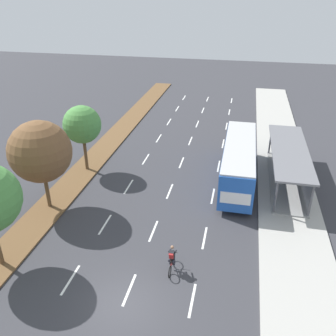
{
  "coord_description": "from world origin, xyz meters",
  "views": [
    {
      "loc": [
        5.1,
        -12.47,
        14.9
      ],
      "look_at": [
        -0.52,
        13.5,
        1.2
      ],
      "focal_mm": 37.97,
      "sensor_mm": 36.0,
      "label": 1
    }
  ],
  "objects_px": {
    "bus": "(239,159)",
    "cyclist": "(172,260)",
    "median_tree_second": "(40,152)",
    "bus_shelter": "(291,162)",
    "median_tree_third": "(82,125)"
  },
  "relations": [
    {
      "from": "median_tree_third",
      "to": "bus_shelter",
      "type": "bearing_deg",
      "value": 4.86
    },
    {
      "from": "bus_shelter",
      "to": "cyclist",
      "type": "bearing_deg",
      "value": -121.47
    },
    {
      "from": "bus",
      "to": "median_tree_third",
      "type": "relative_size",
      "value": 1.93
    },
    {
      "from": "median_tree_third",
      "to": "bus",
      "type": "bearing_deg",
      "value": 3.6
    },
    {
      "from": "bus",
      "to": "median_tree_second",
      "type": "height_order",
      "value": "median_tree_second"
    },
    {
      "from": "median_tree_third",
      "to": "median_tree_second",
      "type": "bearing_deg",
      "value": -92.53
    },
    {
      "from": "bus_shelter",
      "to": "cyclist",
      "type": "xyz_separation_m",
      "value": [
        -7.56,
        -12.35,
        -1.08
      ]
    },
    {
      "from": "cyclist",
      "to": "median_tree_third",
      "type": "relative_size",
      "value": 0.31
    },
    {
      "from": "bus",
      "to": "median_tree_second",
      "type": "xyz_separation_m",
      "value": [
        -13.61,
        -7.1,
        2.52
      ]
    },
    {
      "from": "median_tree_second",
      "to": "bus_shelter",
      "type": "bearing_deg",
      "value": 23.43
    },
    {
      "from": "bus",
      "to": "median_tree_second",
      "type": "relative_size",
      "value": 1.69
    },
    {
      "from": "median_tree_second",
      "to": "median_tree_third",
      "type": "relative_size",
      "value": 1.14
    },
    {
      "from": "cyclist",
      "to": "median_tree_second",
      "type": "distance_m",
      "value": 11.93
    },
    {
      "from": "bus",
      "to": "cyclist",
      "type": "xyz_separation_m",
      "value": [
        -3.28,
        -11.69,
        -1.28
      ]
    },
    {
      "from": "bus_shelter",
      "to": "median_tree_third",
      "type": "relative_size",
      "value": 1.92
    }
  ]
}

